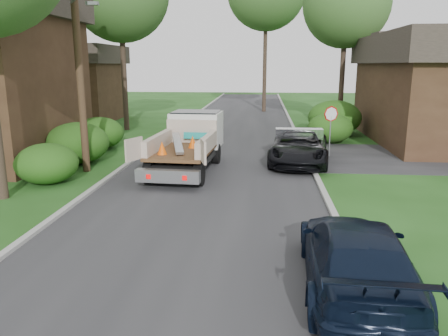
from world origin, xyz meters
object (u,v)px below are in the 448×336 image
Objects in this scene: house_left_far at (71,82)px; black_pickup at (299,147)px; flatbed_truck at (191,138)px; tree_right_far at (346,4)px; stop_sign at (331,121)px; utility_pole at (78,45)px; navy_suv at (355,256)px.

black_pickup is at bearing -40.60° from house_left_far.
black_pickup is at bearing 17.21° from flatbed_truck.
house_left_far is 21.78m from tree_right_far.
stop_sign is 2.52m from black_pickup.
house_left_far is at bearing 145.81° from black_pickup.
utility_pole is at bearing -161.26° from flatbed_truck.
tree_right_far is 2.29× the size of navy_suv.
utility_pole is at bearing -130.84° from tree_right_far.
stop_sign reaches higher than black_pickup.
utility_pole is 18.93m from house_left_far.
house_left_far is (-18.70, 13.00, 1.27)m from stop_sign.
stop_sign is 0.49× the size of navy_suv.
utility_pole is at bearing -64.77° from house_left_far.
black_pickup is (-3.90, -12.66, -7.72)m from tree_right_far.
utility_pole is 10.37m from black_pickup.
flatbed_truck is at bearing 15.39° from utility_pole.
navy_suv is at bearing -96.02° from stop_sign.
stop_sign is at bearing -101.81° from tree_right_far.
house_left_far is 31.54m from navy_suv.
tree_right_far is (21.00, -2.00, 5.43)m from house_left_far.
utility_pole reaches higher than stop_sign.
utility_pole is at bearing -159.38° from stop_sign.
flatbed_truck reaches higher than navy_suv.
flatbed_truck is at bearing -156.04° from stop_sign.
stop_sign is 0.22× the size of tree_right_far.
tree_right_far is at bearing 61.24° from flatbed_truck.
stop_sign is at bearing 27.31° from flatbed_truck.
flatbed_truck is 1.16× the size of black_pickup.
tree_right_far is 2.11× the size of black_pickup.
flatbed_truck is (12.32, -15.84, -1.77)m from house_left_far.
stop_sign reaches higher than flatbed_truck.
flatbed_truck is 11.58m from navy_suv.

